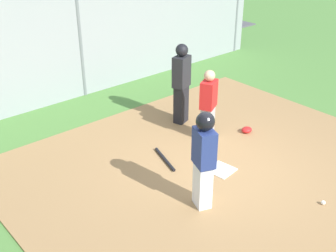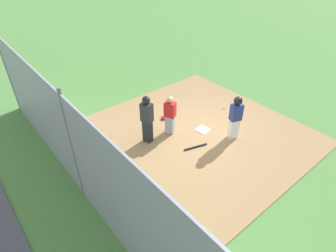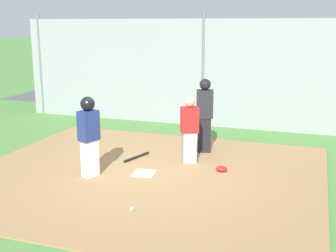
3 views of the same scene
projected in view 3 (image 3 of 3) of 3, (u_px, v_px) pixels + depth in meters
The scene contains 13 objects.
ground_plane at pixel (144, 175), 9.04m from camera, with size 140.00×140.00×0.00m, color #51843D.
dirt_infield at pixel (144, 174), 9.04m from camera, with size 7.20×6.40×0.03m, color #9E774C.
home_plate at pixel (144, 173), 9.03m from camera, with size 0.44×0.44×0.02m, color white.
catcher at pixel (190, 130), 9.59m from camera, with size 0.46×0.40×1.48m.
umpire at pixel (205, 114), 10.36m from camera, with size 0.44×0.37×1.78m.
runner at pixel (89, 132), 8.68m from camera, with size 0.38×0.45×1.64m.
baseball_bat at pixel (137, 157), 10.05m from camera, with size 0.06×0.06×0.85m, color black.
catcher_mask at pixel (221, 169), 9.15m from camera, with size 0.24×0.20×0.12m, color red.
baseball at pixel (132, 209), 7.24m from camera, with size 0.07×0.07×0.07m, color white.
backstop_fence at pixel (203, 73), 13.02m from camera, with size 12.00×0.10×3.35m.
parking_lot at pixel (230, 101), 17.38m from camera, with size 18.00×5.20×0.04m, color #515156.
parked_car_white at pixel (297, 89), 16.54m from camera, with size 4.29×2.07×1.28m.
parked_car_red at pixel (245, 86), 17.43m from camera, with size 4.25×1.98×1.28m.
Camera 3 is at (-3.27, 7.93, 3.08)m, focal length 46.57 mm.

